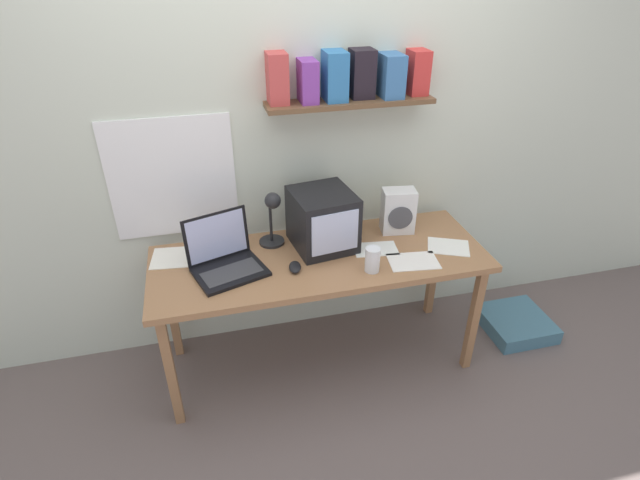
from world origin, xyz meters
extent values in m
plane|color=#6A5C57|center=(0.00, 0.00, 0.00)|extent=(12.00, 12.00, 0.00)
cube|color=silver|center=(0.00, 0.40, 1.30)|extent=(5.60, 0.06, 2.60)
cube|color=white|center=(-0.70, 0.37, 1.10)|extent=(0.65, 0.01, 0.65)
cube|color=brown|center=(0.23, 0.28, 1.45)|extent=(0.87, 0.18, 0.02)
cube|color=#C14241|center=(-0.14, 0.31, 1.59)|extent=(0.10, 0.13, 0.24)
cube|color=purple|center=(0.01, 0.30, 1.57)|extent=(0.08, 0.15, 0.20)
cube|color=teal|center=(0.15, 0.30, 1.58)|extent=(0.11, 0.15, 0.24)
cube|color=black|center=(0.30, 0.31, 1.58)|extent=(0.12, 0.12, 0.24)
cube|color=teal|center=(0.45, 0.30, 1.57)|extent=(0.11, 0.16, 0.21)
cube|color=red|center=(0.60, 0.31, 1.58)|extent=(0.10, 0.13, 0.22)
cube|color=#9F6E47|center=(0.00, 0.00, 0.72)|extent=(1.76, 0.64, 0.03)
cube|color=#9F6E47|center=(-0.82, -0.26, 0.35)|extent=(0.04, 0.05, 0.70)
cube|color=#9F6E47|center=(0.82, -0.26, 0.35)|extent=(0.04, 0.05, 0.70)
cube|color=#9F6E47|center=(-0.82, 0.26, 0.35)|extent=(0.04, 0.05, 0.70)
cube|color=#9F6E47|center=(0.82, 0.26, 0.35)|extent=(0.04, 0.05, 0.70)
cube|color=black|center=(0.04, 0.11, 0.89)|extent=(0.35, 0.37, 0.31)
cube|color=silver|center=(0.06, -0.05, 0.90)|extent=(0.25, 0.04, 0.22)
cube|color=black|center=(-0.47, -0.04, 0.74)|extent=(0.40, 0.35, 0.02)
cube|color=#38383A|center=(-0.47, -0.06, 0.75)|extent=(0.32, 0.22, 0.00)
cube|color=black|center=(-0.52, 0.09, 0.88)|extent=(0.33, 0.13, 0.26)
cube|color=#B3BBE7|center=(-0.52, 0.09, 0.88)|extent=(0.30, 0.12, 0.23)
cylinder|color=#232326|center=(-0.22, 0.20, 0.74)|extent=(0.14, 0.14, 0.01)
cylinder|color=#232326|center=(-0.22, 0.20, 0.88)|extent=(0.02, 0.02, 0.27)
sphere|color=#232326|center=(-0.21, 0.15, 1.01)|extent=(0.09, 0.09, 0.09)
cylinder|color=white|center=(0.22, -0.19, 0.80)|extent=(0.08, 0.08, 0.13)
cylinder|color=#CC3D47|center=(0.22, -0.19, 0.78)|extent=(0.07, 0.07, 0.09)
cube|color=white|center=(0.49, 0.16, 0.86)|extent=(0.20, 0.14, 0.25)
cylinder|color=#4C4C51|center=(0.48, 0.10, 0.85)|extent=(0.13, 0.03, 0.14)
ellipsoid|color=black|center=(-0.15, -0.09, 0.75)|extent=(0.08, 0.11, 0.03)
cube|color=white|center=(0.70, -0.08, 0.73)|extent=(0.27, 0.25, 0.00)
cube|color=white|center=(0.46, -0.17, 0.73)|extent=(0.27, 0.20, 0.00)
cube|color=white|center=(-0.74, 0.17, 0.73)|extent=(0.27, 0.23, 0.00)
cube|color=white|center=(0.31, -0.01, 0.73)|extent=(0.25, 0.17, 0.00)
cube|color=teal|center=(1.29, -0.05, 0.05)|extent=(0.40, 0.40, 0.10)
camera|label=1|loc=(-0.54, -2.14, 2.16)|focal=28.00mm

